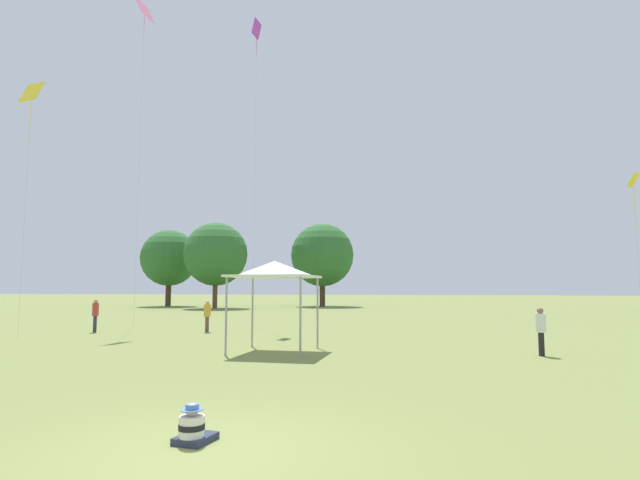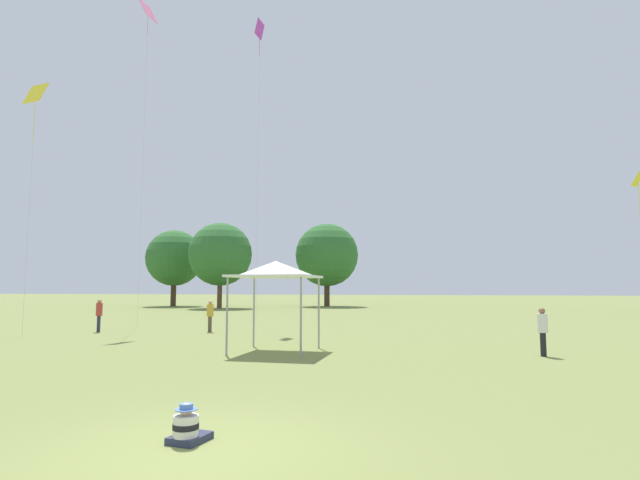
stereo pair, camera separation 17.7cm
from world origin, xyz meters
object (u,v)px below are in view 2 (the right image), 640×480
kite_1 (638,187)px  person_standing_3 (543,327)px  person_standing_0 (99,312)px  person_standing_2 (210,313)px  seated_toddler (187,427)px  kite_2 (35,100)px  distant_tree_0 (220,254)px  distant_tree_1 (174,258)px  canopy_tent (276,270)px  kite_3 (259,43)px  distant_tree_3 (327,255)px  kite_0 (148,21)px

kite_1 → person_standing_3: bearing=43.9°
person_standing_0 → person_standing_2: person_standing_0 is taller
seated_toddler → person_standing_3: bearing=66.3°
kite_2 → distant_tree_0: size_ratio=1.27×
distant_tree_1 → person_standing_2: bearing=-58.4°
seated_toddler → kite_1: 23.88m
seated_toddler → distant_tree_1: distant_tree_1 is taller
seated_toddler → distant_tree_0: size_ratio=0.07×
canopy_tent → distant_tree_1: 45.72m
kite_3 → distant_tree_3: kite_3 is taller
kite_1 → kite_2: bearing=3.7°
kite_0 → kite_1: 28.29m
person_standing_2 → distant_tree_1: bearing=-173.5°
distant_tree_0 → kite_1: bearing=-38.0°
person_standing_3 → distant_tree_1: size_ratio=0.17×
kite_1 → distant_tree_3: (-21.65, 32.83, -0.79)m
person_standing_3 → kite_0: 27.60m
person_standing_2 → kite_2: bearing=-84.2°
distant_tree_3 → person_standing_2: bearing=-88.0°
person_standing_2 → kite_0: 18.31m
kite_2 → distant_tree_1: size_ratio=1.29×
kite_2 → distant_tree_3: 39.97m
kite_1 → distant_tree_1: distant_tree_1 is taller
distant_tree_3 → kite_3: bearing=-86.4°
kite_0 → person_standing_0: bearing=-131.7°
person_standing_2 → kite_0: size_ratio=0.08×
person_standing_0 → distant_tree_0: (-6.02, 28.31, 4.83)m
seated_toddler → canopy_tent: canopy_tent is taller
canopy_tent → kite_1: 17.79m
seated_toddler → kite_0: size_ratio=0.03×
seated_toddler → person_standing_0: bearing=138.9°
kite_1 → seated_toddler: bearing=46.0°
person_standing_0 → kite_2: (-1.66, -3.01, 9.98)m
distant_tree_0 → distant_tree_1: (-7.93, 4.47, -0.05)m
canopy_tent → kite_0: size_ratio=0.16×
kite_3 → distant_tree_1: 35.30m
person_standing_3 → distant_tree_1: distant_tree_1 is taller
seated_toddler → kite_0: (-12.88, 18.97, 18.04)m
distant_tree_0 → distant_tree_3: size_ratio=0.94×
person_standing_3 → distant_tree_0: (-25.79, 33.05, 4.90)m
canopy_tent → person_standing_2: bearing=129.6°
seated_toddler → person_standing_3: size_ratio=0.40×
seated_toddler → kite_0: 29.17m
seated_toddler → distant_tree_1: bearing=128.2°
kite_0 → kite_3: (6.15, 2.69, -0.74)m
canopy_tent → distant_tree_0: (-16.98, 33.76, 3.00)m
seated_toddler → distant_tree_0: bearing=122.5°
person_standing_2 → canopy_tent: size_ratio=0.50×
person_standing_3 → kite_0: (-19.84, 8.24, 17.33)m
kite_0 → kite_1: kite_0 is taller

